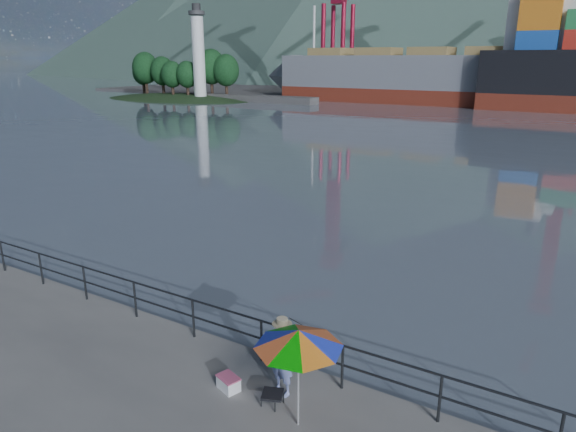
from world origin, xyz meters
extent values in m
cube|color=slate|center=(0.00, 130.00, 0.00)|extent=(500.00, 280.00, 0.00)
cylinder|color=#2D3033|center=(0.00, 1.70, 1.00)|extent=(22.00, 0.05, 0.05)
cylinder|color=#2D3033|center=(0.00, 1.70, 0.55)|extent=(22.00, 0.05, 0.05)
cube|color=#2D3033|center=(0.00, 1.70, 0.50)|extent=(22.00, 0.06, 1.00)
cone|color=#385147|center=(-140.00, 190.00, 27.50)|extent=(228.80, 228.80, 55.00)
ellipsoid|color=#263F1E|center=(-55.00, 62.00, 0.00)|extent=(48.00, 26.40, 8.40)
cylinder|color=white|center=(-49.00, 61.00, 6.50)|extent=(2.00, 2.00, 13.00)
cylinder|color=#2D2D2D|center=(-49.00, 61.00, 14.00)|extent=(1.80, 1.80, 2.00)
imported|color=navy|center=(4.02, 0.93, 0.78)|extent=(0.63, 0.47, 1.56)
cylinder|color=white|center=(4.78, 0.27, 0.91)|extent=(0.04, 0.04, 1.82)
cone|color=orange|center=(4.78, 0.27, 1.82)|extent=(1.90, 1.90, 0.34)
cube|color=black|center=(4.05, 0.51, 0.24)|extent=(0.53, 0.53, 0.05)
cube|color=#2D3033|center=(4.05, 0.51, 0.11)|extent=(0.34, 0.34, 0.21)
cube|color=white|center=(3.01, 0.45, 0.13)|extent=(0.54, 0.45, 0.27)
cylinder|color=black|center=(3.72, 2.18, 0.00)|extent=(0.40, 1.57, 1.13)
cube|color=maroon|center=(-14.78, 74.68, 0.75)|extent=(48.10, 8.33, 2.50)
cube|color=gray|center=(-14.78, 74.68, 4.50)|extent=(48.10, 8.33, 5.00)
cube|color=silver|center=(0.61, 74.68, 10.50)|extent=(9.00, 6.99, 7.00)
camera|label=1|loc=(8.75, -6.72, 6.57)|focal=32.00mm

